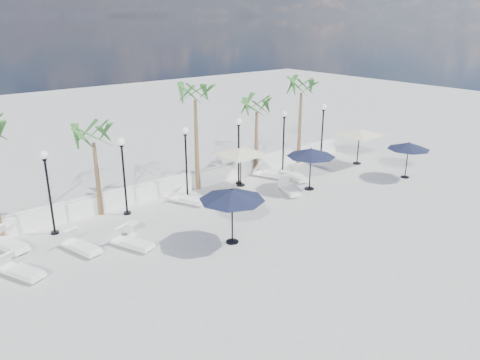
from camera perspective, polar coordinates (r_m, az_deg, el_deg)
ground at (r=20.42m, az=3.59°, el=-7.36°), size 100.00×100.00×0.00m
balustrade at (r=25.80m, az=-7.64°, el=-0.53°), size 26.00×0.30×1.01m
lamppost_1 at (r=21.67m, az=-22.41°, el=-0.10°), size 0.36×0.36×3.84m
lamppost_2 at (r=22.79m, az=-14.05°, el=1.73°), size 0.36×0.36×3.84m
lamppost_3 at (r=24.37m, az=-6.62°, el=3.32°), size 0.36×0.36×3.84m
lamppost_4 at (r=26.32m, az=-0.16°, el=4.66°), size 0.36×0.36×3.84m
lamppost_5 at (r=28.57m, az=5.35°, el=5.75°), size 0.36×0.36×3.84m
lamppost_6 at (r=31.06m, az=10.05°, el=6.64°), size 0.36×0.36×3.84m
palm_1 at (r=22.80m, az=-17.45°, el=4.72°), size 2.60×2.60×4.70m
palm_2 at (r=25.09m, az=-5.50°, el=9.97°), size 2.60×2.60×6.10m
palm_3 at (r=27.85m, az=2.04°, el=8.54°), size 2.60×2.60×4.90m
palm_4 at (r=30.24m, az=7.48°, el=10.74°), size 2.60×2.60×5.70m
lounger_0 at (r=20.22m, az=-13.02°, el=-7.36°), size 1.34×2.07×0.74m
lounger_1 at (r=21.81m, az=-26.43°, el=-6.90°), size 1.28×2.26×0.81m
lounger_2 at (r=19.47m, az=-25.18°, el=-9.91°), size 1.39×2.08×0.75m
lounger_3 at (r=20.48m, az=-18.82°, el=-7.58°), size 1.15×2.10×0.75m
lounger_4 at (r=24.33m, az=-6.40°, el=-2.29°), size 1.36×2.04×0.73m
lounger_5 at (r=25.68m, az=5.99°, el=-1.09°), size 1.29×2.06×0.74m
lounger_6 at (r=27.89m, az=6.92°, el=0.54°), size 1.21×2.04×0.73m
lounger_7 at (r=28.10m, az=3.63°, el=0.83°), size 1.46×2.17×0.78m
side_table_1 at (r=21.26m, az=-13.09°, el=-5.69°), size 0.60×0.60×0.58m
side_table_2 at (r=27.84m, az=5.42°, el=0.70°), size 0.52×0.52×0.51m
parasol_navy_left at (r=19.34m, az=-0.98°, el=-1.86°), size 2.79×2.79×2.47m
parasol_navy_mid at (r=25.85m, az=8.66°, el=3.31°), size 2.69×2.69×2.42m
parasol_navy_right at (r=29.28m, az=19.87°, el=3.91°), size 2.48×2.48×2.22m
parasol_cream_sq_a at (r=26.12m, az=0.09°, el=3.87°), size 4.83×4.83×2.37m
parasol_cream_sq_b at (r=31.12m, az=14.40°, el=6.01°), size 4.99×4.99×2.50m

